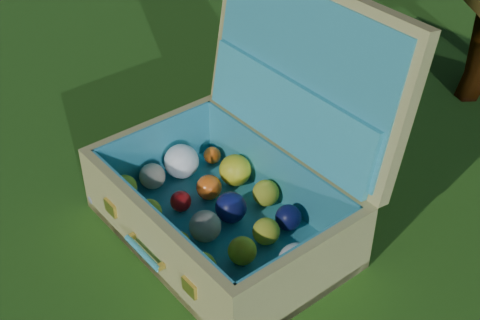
% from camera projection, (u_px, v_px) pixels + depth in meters
% --- Properties ---
extents(ground, '(60.00, 60.00, 0.00)m').
position_uv_depth(ground, '(285.00, 278.00, 1.49)').
color(ground, '#215114').
rests_on(ground, ground).
extents(stray_ball, '(0.06, 0.06, 0.06)m').
position_uv_depth(stray_ball, '(100.00, 195.00, 1.67)').
color(stray_ball, teal).
rests_on(stray_ball, ground).
extents(suitcase, '(0.70, 0.63, 0.56)m').
position_uv_depth(suitcase, '(247.00, 169.00, 1.54)').
color(suitcase, tan).
rests_on(suitcase, ground).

